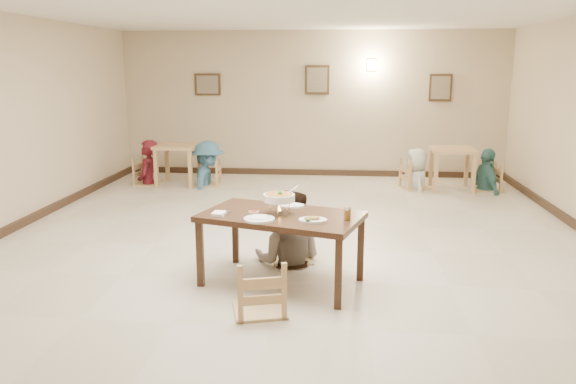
# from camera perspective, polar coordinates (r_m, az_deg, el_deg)

# --- Properties ---
(floor) EXTENTS (10.00, 10.00, 0.00)m
(floor) POSITION_cam_1_polar(r_m,az_deg,el_deg) (7.20, 0.35, -5.75)
(floor) COLOR beige
(floor) RESTS_ON ground
(ceiling) EXTENTS (10.00, 10.00, 0.00)m
(ceiling) POSITION_cam_1_polar(r_m,az_deg,el_deg) (6.87, 0.39, 18.72)
(ceiling) COLOR silver
(ceiling) RESTS_ON wall_back
(wall_back) EXTENTS (10.00, 0.00, 10.00)m
(wall_back) POSITION_cam_1_polar(r_m,az_deg,el_deg) (11.85, 2.47, 8.90)
(wall_back) COLOR #C8B494
(wall_back) RESTS_ON floor
(wall_front) EXTENTS (10.00, 0.00, 10.00)m
(wall_front) POSITION_cam_1_polar(r_m,az_deg,el_deg) (2.05, -11.88, -9.77)
(wall_front) COLOR #C8B494
(wall_front) RESTS_ON floor
(baseboard_back) EXTENTS (8.00, 0.06, 0.12)m
(baseboard_back) POSITION_cam_1_polar(r_m,az_deg,el_deg) (12.00, 2.40, 2.01)
(baseboard_back) COLOR #322116
(baseboard_back) RESTS_ON floor
(picture_a) EXTENTS (0.55, 0.04, 0.45)m
(picture_a) POSITION_cam_1_polar(r_m,az_deg,el_deg) (12.10, -8.17, 10.76)
(picture_a) COLOR #3E2B18
(picture_a) RESTS_ON wall_back
(picture_b) EXTENTS (0.50, 0.04, 0.60)m
(picture_b) POSITION_cam_1_polar(r_m,az_deg,el_deg) (11.78, 2.98, 11.31)
(picture_b) COLOR #3E2B18
(picture_b) RESTS_ON wall_back
(picture_c) EXTENTS (0.45, 0.04, 0.55)m
(picture_c) POSITION_cam_1_polar(r_m,az_deg,el_deg) (11.95, 15.23, 10.19)
(picture_c) COLOR #3E2B18
(picture_c) RESTS_ON wall_back
(wall_sconce) EXTENTS (0.16, 0.05, 0.22)m
(wall_sconce) POSITION_cam_1_polar(r_m,az_deg,el_deg) (11.79, 8.48, 12.65)
(wall_sconce) COLOR #FFD88C
(wall_sconce) RESTS_ON wall_back
(main_table) EXTENTS (1.83, 1.36, 0.77)m
(main_table) POSITION_cam_1_polar(r_m,az_deg,el_deg) (5.89, -0.69, -3.00)
(main_table) COLOR #3E2517
(main_table) RESTS_ON floor
(chair_far) EXTENTS (0.47, 0.47, 1.01)m
(chair_far) POSITION_cam_1_polar(r_m,az_deg,el_deg) (6.66, 0.45, -2.78)
(chair_far) COLOR tan
(chair_far) RESTS_ON floor
(chair_near) EXTENTS (0.48, 0.48, 1.03)m
(chair_near) POSITION_cam_1_polar(r_m,az_deg,el_deg) (5.26, -2.96, -6.93)
(chair_near) COLOR tan
(chair_near) RESTS_ON floor
(main_diner) EXTENTS (0.91, 0.74, 1.74)m
(main_diner) POSITION_cam_1_polar(r_m,az_deg,el_deg) (6.49, 0.06, 0.17)
(main_diner) COLOR gray
(main_diner) RESTS_ON floor
(curry_warmer) EXTENTS (0.37, 0.33, 0.30)m
(curry_warmer) POSITION_cam_1_polar(r_m,az_deg,el_deg) (5.83, -0.91, -0.60)
(curry_warmer) COLOR silver
(curry_warmer) RESTS_ON main_table
(rice_plate_far) EXTENTS (0.28, 0.28, 0.06)m
(rice_plate_far) POSITION_cam_1_polar(r_m,az_deg,el_deg) (6.17, 0.40, -1.36)
(rice_plate_far) COLOR white
(rice_plate_far) RESTS_ON main_table
(rice_plate_near) EXTENTS (0.31, 0.31, 0.07)m
(rice_plate_near) POSITION_cam_1_polar(r_m,az_deg,el_deg) (5.63, -2.94, -2.73)
(rice_plate_near) COLOR white
(rice_plate_near) RESTS_ON main_table
(fried_plate) EXTENTS (0.29, 0.29, 0.06)m
(fried_plate) POSITION_cam_1_polar(r_m,az_deg,el_deg) (5.59, 2.52, -2.80)
(fried_plate) COLOR white
(fried_plate) RESTS_ON main_table
(chili_dish) EXTENTS (0.10, 0.10, 0.02)m
(chili_dish) POSITION_cam_1_polar(r_m,az_deg,el_deg) (5.92, -3.50, -2.03)
(chili_dish) COLOR white
(chili_dish) RESTS_ON main_table
(napkin_cutlery) EXTENTS (0.17, 0.25, 0.03)m
(napkin_cutlery) POSITION_cam_1_polar(r_m,az_deg,el_deg) (5.87, -7.01, -2.18)
(napkin_cutlery) COLOR white
(napkin_cutlery) RESTS_ON main_table
(drink_glass) EXTENTS (0.07, 0.07, 0.14)m
(drink_glass) POSITION_cam_1_polar(r_m,az_deg,el_deg) (5.65, 6.05, -2.22)
(drink_glass) COLOR white
(drink_glass) RESTS_ON main_table
(bg_table_left) EXTENTS (0.80, 0.80, 0.79)m
(bg_table_left) POSITION_cam_1_polar(r_m,az_deg,el_deg) (11.14, -11.13, 4.04)
(bg_table_left) COLOR tan
(bg_table_left) RESTS_ON floor
(bg_table_right) EXTENTS (0.81, 0.81, 0.79)m
(bg_table_right) POSITION_cam_1_polar(r_m,az_deg,el_deg) (10.91, 16.38, 3.58)
(bg_table_right) COLOR tan
(bg_table_right) RESTS_ON floor
(bg_chair_ll) EXTENTS (0.46, 0.46, 0.98)m
(bg_chair_ll) POSITION_cam_1_polar(r_m,az_deg,el_deg) (11.29, -14.09, 3.18)
(bg_chair_ll) COLOR tan
(bg_chair_ll) RESTS_ON floor
(bg_chair_lr) EXTENTS (0.45, 0.45, 0.95)m
(bg_chair_lr) POSITION_cam_1_polar(r_m,az_deg,el_deg) (10.99, -8.16, 3.10)
(bg_chair_lr) COLOR tan
(bg_chair_lr) RESTS_ON floor
(bg_chair_rl) EXTENTS (0.49, 0.49, 1.05)m
(bg_chair_rl) POSITION_cam_1_polar(r_m,az_deg,el_deg) (10.88, 12.94, 3.06)
(bg_chair_rl) COLOR tan
(bg_chair_rl) RESTS_ON floor
(bg_chair_rr) EXTENTS (0.46, 0.46, 0.97)m
(bg_chair_rr) POSITION_cam_1_polar(r_m,az_deg,el_deg) (11.07, 19.61, 2.61)
(bg_chair_rr) COLOR tan
(bg_chair_rr) RESTS_ON floor
(bg_diner_a) EXTENTS (0.45, 0.66, 1.76)m
(bg_diner_a) POSITION_cam_1_polar(r_m,az_deg,el_deg) (11.23, -14.20, 5.13)
(bg_diner_a) COLOR #57121C
(bg_diner_a) RESTS_ON floor
(bg_diner_b) EXTENTS (0.70, 1.16, 1.75)m
(bg_diner_b) POSITION_cam_1_polar(r_m,az_deg,el_deg) (10.93, -8.23, 5.17)
(bg_diner_b) COLOR #3C6B86
(bg_diner_b) RESTS_ON floor
(bg_diner_c) EXTENTS (0.61, 0.82, 1.53)m
(bg_diner_c) POSITION_cam_1_polar(r_m,az_deg,el_deg) (10.84, 13.00, 4.33)
(bg_diner_c) COLOR silver
(bg_diner_c) RESTS_ON floor
(bg_diner_d) EXTENTS (0.57, 0.99, 1.59)m
(bg_diner_d) POSITION_cam_1_polar(r_m,az_deg,el_deg) (11.02, 19.73, 4.19)
(bg_diner_d) COLOR #407C78
(bg_diner_d) RESTS_ON floor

